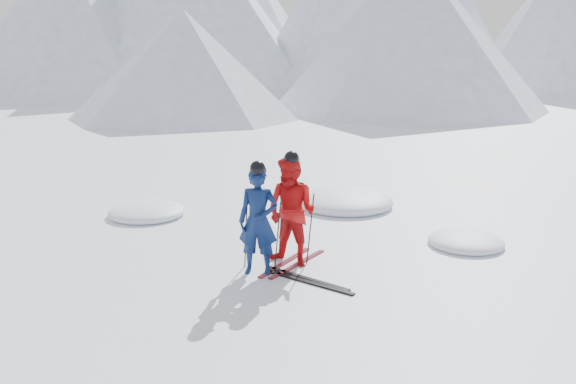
% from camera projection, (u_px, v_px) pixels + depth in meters
% --- Properties ---
extents(ground, '(160.00, 160.00, 0.00)m').
position_uv_depth(ground, '(366.00, 267.00, 10.73)').
color(ground, white).
rests_on(ground, ground).
extents(skier_blue, '(0.75, 0.56, 1.85)m').
position_uv_depth(skier_blue, '(258.00, 221.00, 10.23)').
color(skier_blue, '#0C1D4A').
rests_on(skier_blue, ground).
extents(skier_red, '(1.06, 0.90, 1.94)m').
position_uv_depth(skier_red, '(291.00, 212.00, 10.64)').
color(skier_red, red).
rests_on(skier_red, ground).
extents(pole_blue_left, '(0.12, 0.09, 1.23)m').
position_uv_depth(pole_blue_left, '(246.00, 234.00, 10.55)').
color(pole_blue_left, black).
rests_on(pole_blue_left, ground).
extents(pole_blue_right, '(0.12, 0.07, 1.23)m').
position_uv_depth(pole_blue_right, '(278.00, 236.00, 10.45)').
color(pole_blue_right, black).
rests_on(pole_blue_right, ground).
extents(pole_red_left, '(0.13, 0.10, 1.29)m').
position_uv_depth(pole_red_left, '(281.00, 224.00, 11.05)').
color(pole_red_left, black).
rests_on(pole_red_left, ground).
extents(pole_red_right, '(0.13, 0.09, 1.29)m').
position_uv_depth(pole_red_right, '(310.00, 229.00, 10.75)').
color(pole_red_right, black).
rests_on(pole_red_right, ground).
extents(ski_worn_left, '(0.35, 1.69, 0.03)m').
position_uv_depth(ski_worn_left, '(285.00, 262.00, 10.91)').
color(ski_worn_left, black).
rests_on(ski_worn_left, ground).
extents(ski_worn_right, '(0.47, 1.68, 0.03)m').
position_uv_depth(ski_worn_right, '(298.00, 264.00, 10.83)').
color(ski_worn_right, black).
rests_on(ski_worn_right, ground).
extents(ski_loose_a, '(1.65, 0.59, 0.03)m').
position_uv_depth(ski_loose_a, '(306.00, 278.00, 10.17)').
color(ski_loose_a, black).
rests_on(ski_loose_a, ground).
extents(ski_loose_b, '(1.66, 0.54, 0.03)m').
position_uv_depth(ski_loose_b, '(309.00, 282.00, 10.00)').
color(ski_loose_b, black).
rests_on(ski_loose_b, ground).
extents(snow_lumps, '(8.61, 4.46, 0.51)m').
position_uv_depth(snow_lumps, '(311.00, 213.00, 14.10)').
color(snow_lumps, white).
rests_on(snow_lumps, ground).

